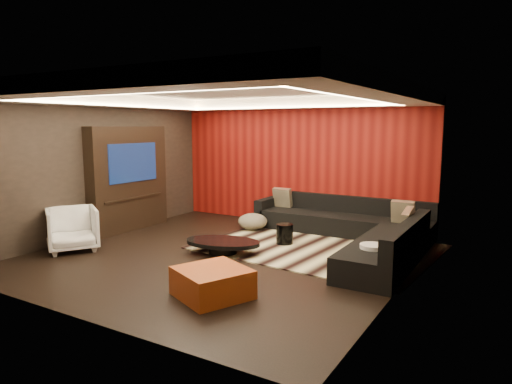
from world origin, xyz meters
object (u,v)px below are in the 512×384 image
Objects in this scene: orange_ottoman at (212,283)px; armchair at (72,229)px; sectional_sofa at (356,231)px; white_side_table at (372,259)px; drum_stool at (285,234)px; coffee_table at (223,247)px.

armchair is at bearing 171.25° from orange_ottoman.
orange_ottoman is 0.23× the size of sectional_sofa.
orange_ottoman is at bearing -128.22° from white_side_table.
drum_stool is 3.84m from armchair.
drum_stool is 2.11m from white_side_table.
sectional_sofa is at bearing -22.44° from armchair.
sectional_sofa is (1.78, 1.81, 0.13)m from coffee_table.
orange_ottoman is at bearing -59.07° from coffee_table.
sectional_sofa is at bearing 115.96° from white_side_table.
drum_stool is at bearing 60.49° from coffee_table.
coffee_table is 1.28m from drum_stool.
armchair reaches higher than orange_ottoman.
orange_ottoman is at bearing -102.23° from sectional_sofa.
drum_stool is at bearing 97.88° from orange_ottoman.
coffee_table is at bearing 120.93° from orange_ottoman.
coffee_table is 1.99m from orange_ottoman.
coffee_table is 1.56× the size of armchair.
white_side_table reaches higher than coffee_table.
sectional_sofa reaches higher than drum_stool.
orange_ottoman is at bearing -82.12° from drum_stool.
armchair is (-5.00, -1.40, 0.16)m from white_side_table.
coffee_table is at bearing -134.61° from sectional_sofa.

